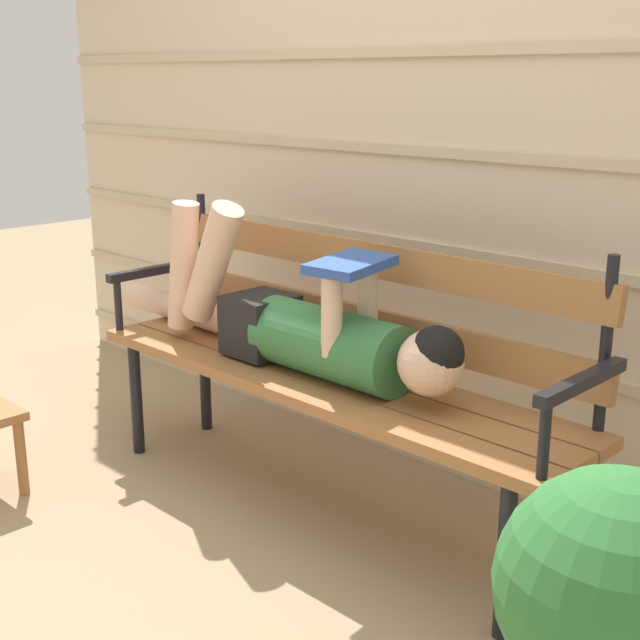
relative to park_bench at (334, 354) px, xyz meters
The scene contains 5 objects.
ground_plane 0.55m from the park_bench, 90.00° to the right, with size 12.00×12.00×0.00m, color tan.
house_siding 0.78m from the park_bench, 90.00° to the left, with size 4.41×0.08×2.28m.
park_bench is the anchor object (origin of this frame).
reclining_person 0.16m from the park_bench, 148.83° to the right, with size 1.74×0.27×0.52m.
potted_plant 1.35m from the park_bench, 23.41° to the right, with size 0.46×0.46×0.70m.
Camera 1 is at (1.83, -1.75, 1.38)m, focal length 48.61 mm.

